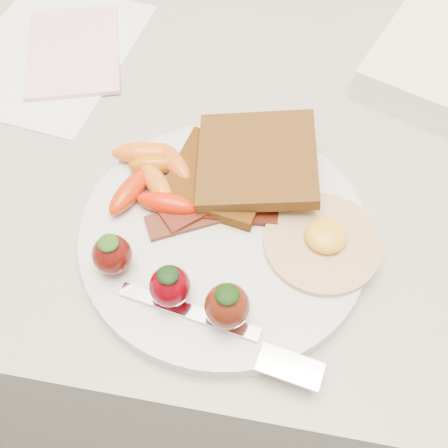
# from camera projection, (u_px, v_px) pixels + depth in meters

# --- Properties ---
(counter) EXTENTS (2.00, 0.60, 0.90)m
(counter) POSITION_uv_depth(u_px,v_px,m) (238.00, 308.00, 0.99)
(counter) COLOR gray
(counter) RESTS_ON ground
(plate) EXTENTS (0.27, 0.27, 0.02)m
(plate) POSITION_uv_depth(u_px,v_px,m) (224.00, 235.00, 0.53)
(plate) COLOR silver
(plate) RESTS_ON counter
(toast_lower) EXTENTS (0.11, 0.11, 0.01)m
(toast_lower) POSITION_uv_depth(u_px,v_px,m) (221.00, 177.00, 0.55)
(toast_lower) COLOR black
(toast_lower) RESTS_ON plate
(toast_upper) EXTENTS (0.13, 0.13, 0.03)m
(toast_upper) POSITION_uv_depth(u_px,v_px,m) (257.00, 160.00, 0.54)
(toast_upper) COLOR black
(toast_upper) RESTS_ON toast_lower
(fried_egg) EXTENTS (0.12, 0.12, 0.02)m
(fried_egg) POSITION_uv_depth(u_px,v_px,m) (323.00, 241.00, 0.51)
(fried_egg) COLOR beige
(fried_egg) RESTS_ON plate
(bacon_strips) EXTENTS (0.12, 0.10, 0.01)m
(bacon_strips) POSITION_uv_depth(u_px,v_px,m) (213.00, 207.00, 0.53)
(bacon_strips) COLOR #4E1710
(bacon_strips) RESTS_ON plate
(baby_carrots) EXTENTS (0.10, 0.10, 0.02)m
(baby_carrots) POSITION_uv_depth(u_px,v_px,m) (154.00, 176.00, 0.54)
(baby_carrots) COLOR #BF5E0C
(baby_carrots) RESTS_ON plate
(strawberries) EXTENTS (0.14, 0.07, 0.05)m
(strawberries) POSITION_uv_depth(u_px,v_px,m) (173.00, 283.00, 0.47)
(strawberries) COLOR #480A07
(strawberries) RESTS_ON plate
(fork) EXTENTS (0.18, 0.07, 0.00)m
(fork) POSITION_uv_depth(u_px,v_px,m) (234.00, 336.00, 0.46)
(fork) COLOR white
(fork) RESTS_ON plate
(paper_sheet) EXTENTS (0.21, 0.27, 0.00)m
(paper_sheet) POSITION_uv_depth(u_px,v_px,m) (51.00, 52.00, 0.68)
(paper_sheet) COLOR white
(paper_sheet) RESTS_ON counter
(notepad) EXTENTS (0.15, 0.18, 0.01)m
(notepad) POSITION_uv_depth(u_px,v_px,m) (73.00, 50.00, 0.68)
(notepad) COLOR #FFB9CA
(notepad) RESTS_ON paper_sheet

